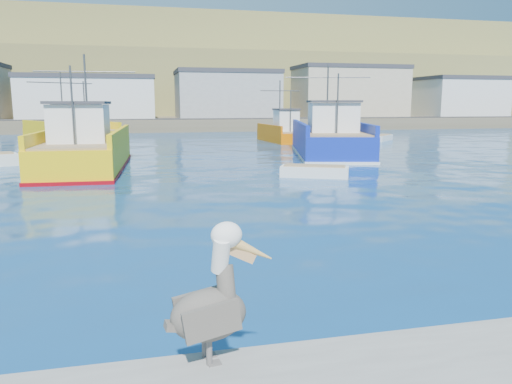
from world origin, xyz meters
TOP-DOWN VIEW (x-y plane):
  - ground at (0.00, 0.00)m, footprint 260.00×260.00m
  - dock_bollards at (0.60, -3.40)m, footprint 36.20×0.20m
  - far_shore at (0.00, 109.20)m, footprint 200.00×81.00m
  - trawler_yellow_a at (-6.31, 20.96)m, footprint 5.75×12.75m
  - trawler_yellow_b at (-9.09, 37.11)m, footprint 9.49×12.63m
  - trawler_blue at (10.42, 25.62)m, footprint 7.71×14.05m
  - boat_orange at (10.63, 38.48)m, footprint 4.06×7.89m
  - skiff_mid at (5.49, 15.05)m, footprint 3.65×2.57m
  - skiff_far at (20.92, 37.69)m, footprint 3.35×3.38m
  - pelican at (-2.48, -3.22)m, footprint 1.47×0.72m

SIDE VIEW (x-z plane):
  - ground at x=0.00m, z-range 0.00..0.00m
  - skiff_mid at x=5.49m, z-range -0.14..0.62m
  - skiff_far at x=20.92m, z-range -0.14..0.63m
  - dock_bollards at x=0.60m, z-range 0.50..0.80m
  - boat_orange at x=10.63m, z-range -2.00..4.01m
  - trawler_yellow_b at x=-9.09m, z-range -2.23..4.39m
  - trawler_yellow_a at x=-6.31m, z-range -2.23..4.45m
  - trawler_blue at x=10.42m, z-range -2.24..4.54m
  - pelican at x=-2.48m, z-range 0.37..2.18m
  - far_shore at x=0.00m, z-range -3.02..20.98m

